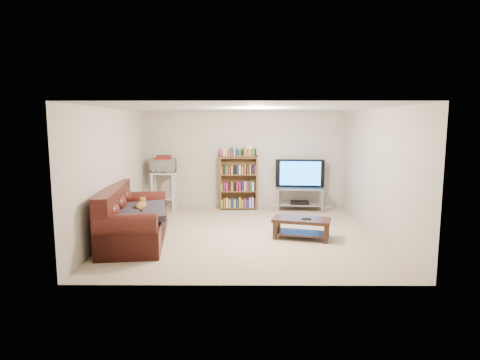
{
  "coord_description": "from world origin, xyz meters",
  "views": [
    {
      "loc": [
        -0.05,
        -7.55,
        2.12
      ],
      "look_at": [
        -0.1,
        0.4,
        1.0
      ],
      "focal_mm": 30.0,
      "sensor_mm": 36.0,
      "label": 1
    }
  ],
  "objects_px": {
    "coffee_table": "(301,224)",
    "tv_stand": "(300,195)",
    "sofa": "(130,222)",
    "bookshelf": "(238,182)"
  },
  "relations": [
    {
      "from": "coffee_table",
      "to": "sofa",
      "type": "bearing_deg",
      "value": -161.6
    },
    {
      "from": "sofa",
      "to": "tv_stand",
      "type": "relative_size",
      "value": 2.11
    },
    {
      "from": "coffee_table",
      "to": "bookshelf",
      "type": "relative_size",
      "value": 0.85
    },
    {
      "from": "tv_stand",
      "to": "sofa",
      "type": "bearing_deg",
      "value": -137.4
    },
    {
      "from": "tv_stand",
      "to": "bookshelf",
      "type": "relative_size",
      "value": 0.86
    },
    {
      "from": "tv_stand",
      "to": "bookshelf",
      "type": "bearing_deg",
      "value": -179.78
    },
    {
      "from": "coffee_table",
      "to": "tv_stand",
      "type": "xyz_separation_m",
      "value": [
        0.31,
        2.47,
        0.11
      ]
    },
    {
      "from": "sofa",
      "to": "tv_stand",
      "type": "bearing_deg",
      "value": 30.14
    },
    {
      "from": "coffee_table",
      "to": "tv_stand",
      "type": "distance_m",
      "value": 2.49
    },
    {
      "from": "coffee_table",
      "to": "tv_stand",
      "type": "relative_size",
      "value": 0.99
    }
  ]
}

